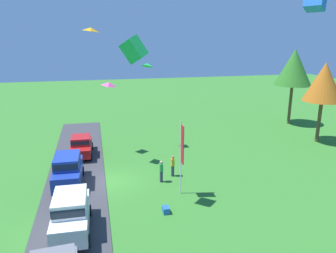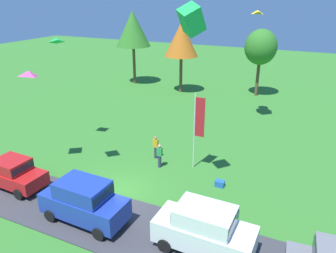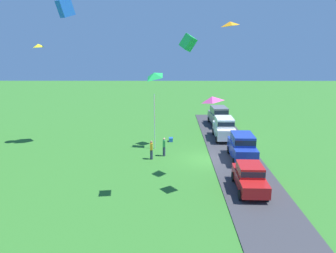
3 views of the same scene
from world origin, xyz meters
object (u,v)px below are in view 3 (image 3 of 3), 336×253
Objects in this scene: kite_diamond_topmost at (230,24)px; kite_diamond_low_drifter at (212,99)px; flag_banner at (155,114)px; car_suv_far_end at (219,115)px; cooler_box at (171,140)px; kite_delta_trailing_tail at (38,46)px; person_beside_suv at (151,150)px; person_watching_sky at (164,147)px; car_suv_near_entrance at (242,146)px; kite_diamond_over_trees at (154,75)px; kite_box_near_flag at (188,43)px; car_sedan_by_flagpole at (250,177)px; car_suv_mid_row at (224,127)px; kite_box_high_left at (65,8)px.

kite_diamond_low_drifter is at bearing 151.27° from kite_diamond_topmost.
car_suv_far_end is at bearing -40.20° from flag_banner.
cooler_box is 15.69m from kite_delta_trailing_tail.
person_watching_sky is at bearing -51.98° from person_beside_suv.
car_suv_near_entrance is at bearing -29.01° from kite_diamond_low_drifter.
kite_box_near_flag is at bearing -13.16° from kite_diamond_over_trees.
person_watching_sky is (-11.22, 6.56, -0.42)m from car_suv_far_end.
car_suv_near_entrance is (6.10, -0.78, 0.25)m from car_sedan_by_flagpole.
car_suv_near_entrance is at bearing -178.80° from car_suv_far_end.
kite_diamond_over_trees is (-10.65, -0.51, 4.72)m from flag_banner.
kite_diamond_topmost is at bearing 36.29° from car_sedan_by_flagpole.
flag_banner is 4.20× the size of kite_box_near_flag.
car_suv_far_end is 11.80m from flag_banner.
person_watching_sky is 0.32× the size of flag_banner.
kite_delta_trailing_tail is (4.45, 18.64, 8.40)m from car_suv_near_entrance.
car_sedan_by_flagpole is 12.45m from car_suv_mid_row.
kite_box_high_left reaches higher than car_suv_far_end.
kite_diamond_low_drifter is (-2.44, 1.34, -4.70)m from kite_diamond_topmost.
kite_diamond_low_drifter is at bearing 166.66° from car_suv_mid_row.
car_suv_mid_row is 8.28× the size of cooler_box.
kite_diamond_topmost is at bearing -157.70° from cooler_box.
car_suv_mid_row reaches higher than car_sedan_by_flagpole.
car_suv_far_end is 4.46× the size of kite_delta_trailing_tail.
person_watching_sky is at bearing 130.63° from car_suv_mid_row.
car_suv_far_end is at bearing -27.74° from kite_box_near_flag.
car_sedan_by_flagpole is at bearing -143.71° from kite_diamond_topmost.
kite_diamond_topmost is at bearing 150.82° from car_suv_near_entrance.
person_beside_suv is 10.39m from kite_diamond_over_trees.
car_suv_mid_row is 14.48m from kite_diamond_topmost.
kite_delta_trailing_tail is at bearing 68.05° from person_beside_suv.
kite_box_high_left is (-1.01, 9.68, 12.85)m from cooler_box.
car_sedan_by_flagpole is at bearing 172.73° from car_suv_near_entrance.
kite_diamond_topmost is 8.40m from kite_box_near_flag.
car_sedan_by_flagpole is 3.50× the size of kite_box_near_flag.
flag_banner is at bearing 21.76° from person_watching_sky.
kite_box_near_flag is (-8.30, 4.37, 8.67)m from car_suv_far_end.
kite_diamond_low_drifter is (0.81, -3.63, -1.59)m from kite_diamond_over_trees.
kite_delta_trailing_tail is at bearing 89.90° from kite_box_high_left.
person_watching_sky is at bearing 81.81° from car_suv_near_entrance.
flag_banner is (3.33, 7.75, 2.08)m from car_suv_near_entrance.
car_sedan_by_flagpole is 10.47m from kite_diamond_topmost.
kite_diamond_low_drifter is at bearing 150.99° from car_suv_near_entrance.
car_suv_far_end is 12.77m from kite_box_near_flag.
kite_diamond_over_trees is at bearing 102.50° from kite_diamond_low_drifter.
person_beside_suv is at bearing 130.25° from car_suv_mid_row.
kite_diamond_low_drifter reaches higher than flag_banner.
person_beside_suv is at bearing -111.95° from kite_delta_trailing_tail.
car_suv_mid_row is at bearing -67.26° from flag_banner.
kite_box_near_flag is 11.02m from kite_diamond_low_drifter.
car_suv_near_entrance is at bearing -130.13° from kite_box_near_flag.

